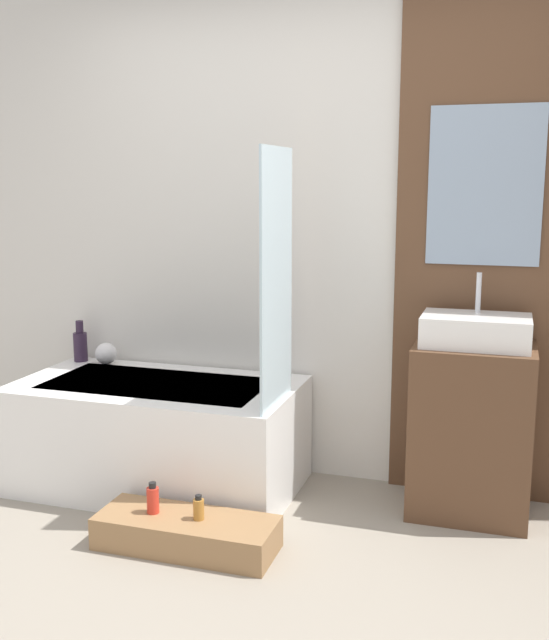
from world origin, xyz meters
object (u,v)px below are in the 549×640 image
(bathtub, at_px, (158,434))
(wooden_step_bench, at_px, (187,533))
(bottle_soap_secondary, at_px, (199,509))
(vase_round_light, at_px, (106,354))
(sink, at_px, (476,330))
(vase_tall_dark, at_px, (80,345))
(bottle_soap_primary, at_px, (153,499))

(bathtub, distance_m, wooden_step_bench, 0.74)
(bottle_soap_secondary, bearing_deg, wooden_step_bench, 180.00)
(vase_round_light, relative_size, bottle_soap_secondary, 1.11)
(wooden_step_bench, relative_size, sink, 1.61)
(wooden_step_bench, bearing_deg, vase_round_light, 135.18)
(vase_round_light, bearing_deg, wooden_step_bench, -44.82)
(wooden_step_bench, relative_size, vase_round_light, 6.45)
(vase_tall_dark, bearing_deg, vase_round_light, -7.08)
(bathtub, distance_m, vase_tall_dark, 0.78)
(vase_round_light, relative_size, bottle_soap_primary, 0.87)
(vase_round_light, height_order, bottle_soap_primary, vase_round_light)
(wooden_step_bench, height_order, bottle_soap_primary, bottle_soap_primary)
(bottle_soap_secondary, bearing_deg, bottle_soap_primary, 180.00)
(bathtub, bearing_deg, bottle_soap_primary, -65.98)
(wooden_step_bench, relative_size, bottle_soap_primary, 5.62)
(vase_round_light, bearing_deg, vase_tall_dark, 172.92)
(bathtub, xyz_separation_m, bottle_soap_secondary, (0.47, -0.58, -0.09))
(sink, height_order, bottle_soap_primary, sink)
(wooden_step_bench, bearing_deg, vase_tall_dark, 139.75)
(vase_tall_dark, bearing_deg, wooden_step_bench, -40.25)
(sink, xyz_separation_m, bottle_soap_secondary, (-1.07, -0.74, -0.70))
(bottle_soap_secondary, bearing_deg, vase_round_light, 137.06)
(bathtub, height_order, sink, sink)
(bottle_soap_secondary, bearing_deg, vase_tall_dark, 141.29)
(wooden_step_bench, distance_m, vase_round_light, 1.33)
(bathtub, height_order, vase_tall_dark, vase_tall_dark)
(vase_tall_dark, relative_size, bottle_soap_secondary, 2.13)
(bathtub, bearing_deg, vase_round_light, 148.24)
(sink, distance_m, vase_tall_dark, 2.19)
(vase_round_light, distance_m, bottle_soap_primary, 1.18)
(bathtub, xyz_separation_m, sink, (1.54, 0.16, 0.61))
(sink, xyz_separation_m, bottle_soap_primary, (-1.29, -0.74, -0.68))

